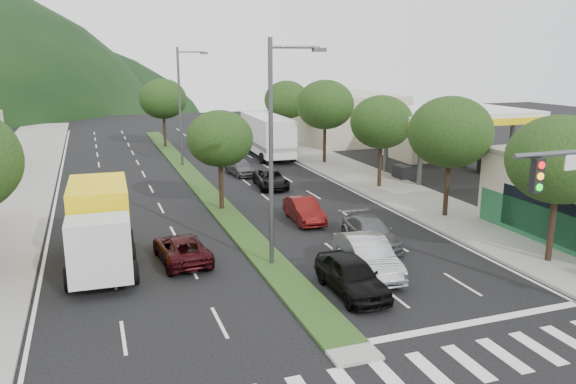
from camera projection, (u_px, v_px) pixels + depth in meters
name	position (u px, v px, depth m)	size (l,w,h in m)	color
ground	(348.00, 349.00, 18.14)	(160.00, 160.00, 0.00)	black
sidewalk_right	(354.00, 173.00, 45.09)	(5.00, 90.00, 0.15)	gray
sidewalk_left	(4.00, 200.00, 36.80)	(6.00, 90.00, 0.15)	gray
median	(193.00, 177.00, 43.78)	(1.60, 56.00, 0.12)	#1E3E16
crosswalk	(378.00, 382.00, 16.31)	(19.00, 2.20, 0.01)	silver
gas_canopy	(449.00, 117.00, 43.38)	(12.20, 8.20, 5.25)	silver
bldg_right_far	(337.00, 116.00, 64.18)	(10.00, 16.00, 5.20)	#BDB396
tree_r_a	(559.00, 160.00, 24.58)	(4.60, 4.60, 6.63)	black
tree_r_b	(450.00, 132.00, 31.85)	(4.80, 4.80, 6.94)	black
tree_r_c	(382.00, 122.00, 39.25)	(4.40, 4.40, 6.48)	black
tree_r_d	(325.00, 105.00, 48.31)	(5.00, 5.00, 7.17)	black
tree_r_e	(287.00, 100.00, 57.53)	(4.60, 4.60, 6.71)	black
tree_med_near	(220.00, 139.00, 33.59)	(4.00, 4.00, 6.02)	black
tree_med_far	(163.00, 99.00, 57.27)	(4.80, 4.80, 6.94)	black
streetlight_near	(275.00, 143.00, 24.23)	(2.60, 0.25, 10.00)	#47494C
streetlight_mid	(182.00, 101.00, 47.12)	(2.60, 0.25, 10.00)	#47494C
sedan_silver	(367.00, 256.00, 24.34)	(1.70, 4.87, 1.60)	#A8ABB0
suv_maroon	(182.00, 249.00, 25.79)	(2.06, 4.47, 1.24)	black
car_queue_a	(352.00, 275.00, 22.30)	(1.77, 4.39, 1.50)	black
car_queue_b	(370.00, 232.00, 28.02)	(1.87, 4.61, 1.34)	#56575B
car_queue_c	(304.00, 210.00, 32.07)	(1.43, 4.09, 1.35)	#560F0E
car_queue_d	(271.00, 179.00, 40.43)	(2.04, 4.42, 1.23)	black
car_queue_e	(240.00, 167.00, 44.68)	(1.57, 3.91, 1.33)	#535258
box_truck	(100.00, 228.00, 25.18)	(3.06, 7.40, 3.61)	silver
motorhome	(267.00, 135.00, 52.81)	(3.52, 10.09, 3.83)	white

